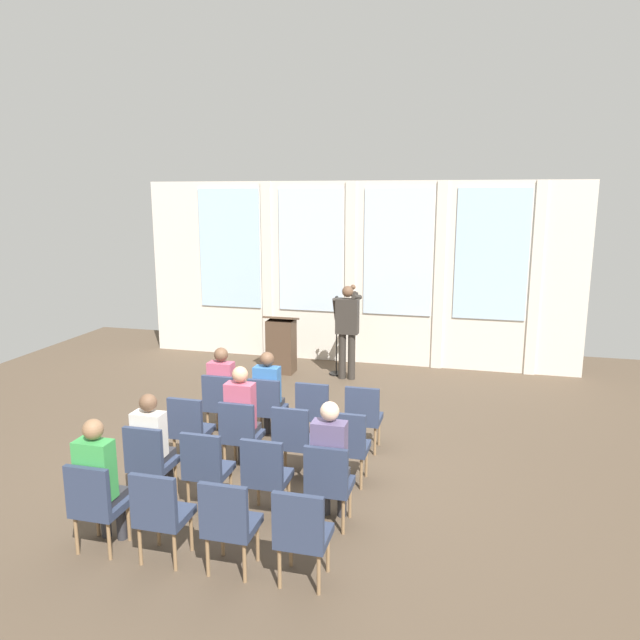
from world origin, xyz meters
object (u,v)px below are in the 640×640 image
at_px(chair_r1_c2, 293,437).
at_px(chair_r0_c3, 363,414).
at_px(chair_r1_c1, 240,432).
at_px(chair_r3_c3, 302,531).
at_px(speaker, 347,325).
at_px(chair_r3_c1, 160,511).
at_px(audience_r1_c1, 242,413).
at_px(audience_r2_c0, 152,441).
at_px(chair_r2_c3, 328,480).
at_px(audience_r2_c3, 330,457).
at_px(chair_r1_c0, 190,426).
at_px(audience_r3_c0, 99,477).
at_px(audience_r0_c1, 268,391).
at_px(chair_r2_c0, 149,459).
at_px(chair_r0_c2, 314,409).
at_px(mic_stand, 336,358).
at_px(chair_r3_c2, 229,520).
at_px(audience_r0_c0, 223,386).
at_px(chair_r2_c1, 206,465).
at_px(chair_r3_c0, 96,502).
at_px(chair_r1_c3, 348,443).
at_px(chair_r2_c2, 266,473).
at_px(chair_r0_c0, 221,401).
at_px(lectern, 281,345).
at_px(chair_r0_c1, 267,405).

bearing_deg(chair_r1_c2, chair_r0_c3, 55.26).
relative_size(chair_r1_c1, chair_r3_c3, 1.00).
distance_m(speaker, chair_r3_c1, 6.24).
bearing_deg(audience_r1_c1, chair_r3_c1, -90.00).
bearing_deg(audience_r2_c0, chair_r2_c3, -2.30).
relative_size(audience_r2_c3, chair_r3_c1, 1.46).
relative_size(chair_r1_c0, audience_r3_c0, 0.69).
distance_m(chair_r1_c1, audience_r2_c0, 1.16).
xyz_separation_m(audience_r0_c1, chair_r3_c3, (1.38, -3.08, -0.19)).
bearing_deg(chair_r2_c0, chair_r0_c2, 55.26).
bearing_deg(audience_r0_c1, chair_r1_c1, -90.00).
height_order(chair_r1_c2, chair_r3_c1, same).
height_order(mic_stand, chair_r3_c2, mic_stand).
xyz_separation_m(speaker, audience_r0_c0, (-1.17, -3.13, -0.31)).
bearing_deg(audience_r2_c3, chair_r0_c3, 90.00).
height_order(audience_r1_c1, chair_r2_c1, audience_r1_c1).
xyz_separation_m(audience_r0_c0, chair_r3_c3, (2.08, -3.08, -0.20)).
bearing_deg(chair_r2_c0, chair_r1_c2, 35.79).
xyz_separation_m(chair_r1_c2, chair_r3_c2, (0.00, -2.00, 0.00)).
relative_size(chair_r2_c1, chair_r3_c0, 1.00).
bearing_deg(chair_r1_c3, chair_r2_c2, -124.74).
bearing_deg(chair_r1_c3, mic_stand, 104.75).
distance_m(audience_r3_c0, chair_r3_c3, 2.09).
bearing_deg(audience_r0_c0, mic_stand, 74.67).
relative_size(chair_r0_c0, chair_r2_c0, 1.00).
height_order(lectern, audience_r1_c1, audience_r1_c1).
distance_m(chair_r2_c0, audience_r3_c0, 0.94).
distance_m(chair_r1_c2, chair_r2_c1, 1.21).
height_order(speaker, chair_r3_c1, speaker).
height_order(audience_r1_c1, chair_r1_c2, audience_r1_c1).
xyz_separation_m(chair_r1_c0, chair_r2_c0, (0.00, -1.00, 0.00)).
bearing_deg(chair_r1_c0, chair_r0_c3, 25.67).
xyz_separation_m(chair_r3_c0, chair_r3_c2, (1.38, 0.00, 0.00)).
distance_m(chair_r1_c3, audience_r2_c3, 0.95).
bearing_deg(lectern, chair_r1_c3, -62.37).
bearing_deg(audience_r2_c0, chair_r3_c3, -27.51).
bearing_deg(chair_r2_c1, chair_r1_c3, 35.79).
bearing_deg(audience_r1_c1, chair_r2_c3, -37.88).
distance_m(audience_r2_c0, chair_r3_c2, 1.77).
distance_m(lectern, audience_r0_c1, 3.33).
height_order(chair_r2_c1, chair_r3_c2, same).
bearing_deg(chair_r0_c2, lectern, 115.27).
xyz_separation_m(chair_r1_c2, chair_r2_c2, (0.00, -1.00, 0.00)).
distance_m(chair_r3_c0, chair_r3_c2, 1.38).
bearing_deg(chair_r0_c3, speaker, 105.83).
bearing_deg(chair_r3_c0, chair_r1_c3, 43.87).
xyz_separation_m(chair_r0_c1, audience_r1_c1, (0.00, -0.92, 0.22)).
height_order(audience_r2_c0, chair_r2_c1, audience_r2_c0).
distance_m(chair_r1_c3, chair_r3_c3, 2.00).
distance_m(chair_r1_c1, chair_r2_c0, 1.21).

